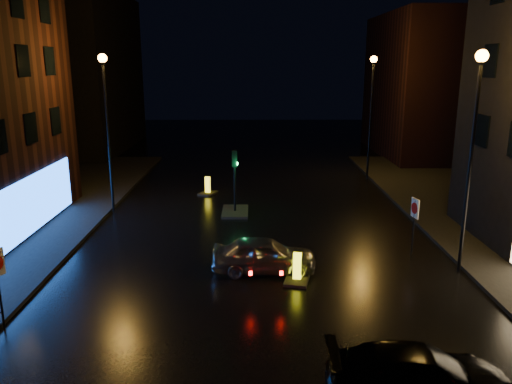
# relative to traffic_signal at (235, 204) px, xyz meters

# --- Properties ---
(ground) EXTENTS (120.00, 120.00, 0.00)m
(ground) POSITION_rel_traffic_signal_xyz_m (1.20, -14.00, -0.50)
(ground) COLOR black
(ground) RESTS_ON ground
(building_far_left) EXTENTS (8.00, 16.00, 14.00)m
(building_far_left) POSITION_rel_traffic_signal_xyz_m (-14.80, 21.00, 6.50)
(building_far_left) COLOR black
(building_far_left) RESTS_ON ground
(building_far_right) EXTENTS (8.00, 14.00, 12.00)m
(building_far_right) POSITION_rel_traffic_signal_xyz_m (16.20, 18.00, 5.50)
(building_far_right) COLOR black
(building_far_right) RESTS_ON ground
(street_lamp_lfar) EXTENTS (0.44, 0.44, 8.37)m
(street_lamp_lfar) POSITION_rel_traffic_signal_xyz_m (-6.60, -0.00, 5.06)
(street_lamp_lfar) COLOR black
(street_lamp_lfar) RESTS_ON ground
(street_lamp_rnear) EXTENTS (0.44, 0.44, 8.37)m
(street_lamp_rnear) POSITION_rel_traffic_signal_xyz_m (9.00, -8.00, 5.06)
(street_lamp_rnear) COLOR black
(street_lamp_rnear) RESTS_ON ground
(street_lamp_rfar) EXTENTS (0.44, 0.44, 8.37)m
(street_lamp_rfar) POSITION_rel_traffic_signal_xyz_m (9.00, 8.00, 5.06)
(street_lamp_rfar) COLOR black
(street_lamp_rfar) RESTS_ON ground
(traffic_signal) EXTENTS (1.40, 2.40, 3.45)m
(traffic_signal) POSITION_rel_traffic_signal_xyz_m (0.00, 0.00, 0.00)
(traffic_signal) COLOR black
(traffic_signal) RESTS_ON ground
(silver_hatchback) EXTENTS (4.05, 1.66, 1.37)m
(silver_hatchback) POSITION_rel_traffic_signal_xyz_m (1.39, -7.90, 0.19)
(silver_hatchback) COLOR #A6A9AE
(silver_hatchback) RESTS_ON ground
(dark_sedan) EXTENTS (4.57, 2.03, 1.30)m
(dark_sedan) POSITION_rel_traffic_signal_xyz_m (4.95, -15.58, 0.15)
(dark_sedan) COLOR black
(dark_sedan) RESTS_ON ground
(bollard_near) EXTENTS (1.11, 1.43, 1.11)m
(bollard_near) POSITION_rel_traffic_signal_xyz_m (2.60, -8.81, -0.26)
(bollard_near) COLOR black
(bollard_near) RESTS_ON ground
(bollard_far) EXTENTS (1.25, 1.48, 1.10)m
(bollard_far) POSITION_rel_traffic_signal_xyz_m (-1.83, 4.03, -0.26)
(bollard_far) COLOR black
(bollard_far) RESTS_ON ground
(road_sign_right) EXTENTS (0.16, 0.60, 2.48)m
(road_sign_right) POSITION_rel_traffic_signal_xyz_m (7.70, -6.24, 1.36)
(road_sign_right) COLOR black
(road_sign_right) RESTS_ON ground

